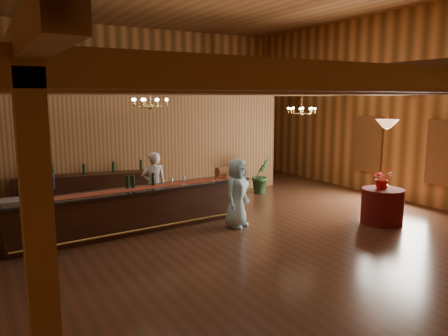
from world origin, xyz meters
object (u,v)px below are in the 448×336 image
backbar_shelf (85,193)px  chandelier_left (150,102)px  tasting_bar (137,210)px  staff_second (39,194)px  bartender (154,186)px  chandelier_right (301,110)px  round_table (382,206)px  guest (237,193)px  floor_plant (261,175)px  raffle_drum (221,172)px  beverage_dispenser (42,186)px  pendant_lamp (387,124)px

backbar_shelf → chandelier_left: (0.96, -2.58, 2.41)m
tasting_bar → staff_second: (-1.96, 0.63, 0.45)m
backbar_shelf → bartender: size_ratio=2.10×
tasting_bar → chandelier_right: bearing=2.8°
round_table → tasting_bar: bearing=156.6°
tasting_bar → guest: size_ratio=3.65×
bartender → floor_plant: 4.20m
raffle_drum → staff_second: staff_second is taller
beverage_dispenser → raffle_drum: size_ratio=1.76×
round_table → pendant_lamp: 1.98m
chandelier_right → beverage_dispenser: bearing=-173.5°
tasting_bar → guest: guest is taller
round_table → staff_second: staff_second is taller
beverage_dispenser → chandelier_right: size_ratio=0.75×
tasting_bar → raffle_drum: (2.27, 0.15, 0.66)m
backbar_shelf → bartender: bearing=-41.6°
pendant_lamp → backbar_shelf: bearing=141.6°
beverage_dispenser → floor_plant: 7.05m
bartender → round_table: bearing=154.9°
staff_second → beverage_dispenser: bearing=90.5°
chandelier_left → staff_second: 3.11m
raffle_drum → round_table: size_ratio=0.35×
tasting_bar → beverage_dispenser: 2.12m
chandelier_right → guest: bearing=-154.0°
chandelier_right → staff_second: bearing=-179.3°
beverage_dispenser → staff_second: staff_second is taller
chandelier_left → guest: chandelier_left is taller
chandelier_right → floor_plant: (-0.53, 1.24, -2.06)m
pendant_lamp → bartender: (-4.63, 3.09, -1.56)m
tasting_bar → chandelier_right: size_ratio=7.40×
beverage_dispenser → guest: bearing=-9.5°
staff_second → round_table: bearing=159.4°
floor_plant → chandelier_right: bearing=-67.0°
chandelier_left → floor_plant: bearing=25.6°
tasting_bar → backbar_shelf: (-0.63, 2.42, 0.00)m
round_table → chandelier_left: (-5.00, 2.15, 2.48)m
beverage_dispenser → floor_plant: beverage_dispenser is taller
chandelier_left → floor_plant: size_ratio=0.69×
staff_second → bartender: bearing=-175.3°
backbar_shelf → chandelier_left: size_ratio=4.43×
raffle_drum → backbar_shelf: (-2.90, 2.27, -0.66)m
bartender → staff_second: size_ratio=0.89×
chandelier_right → bartender: (-4.56, 0.08, -1.80)m
tasting_bar → floor_plant: (4.73, 1.95, 0.08)m
chandelier_left → staff_second: chandelier_left is taller
pendant_lamp → round_table: bearing=0.0°
pendant_lamp → staff_second: 7.99m
tasting_bar → staff_second: staff_second is taller
chandelier_right → backbar_shelf: bearing=163.8°
round_table → staff_second: bearing=158.1°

